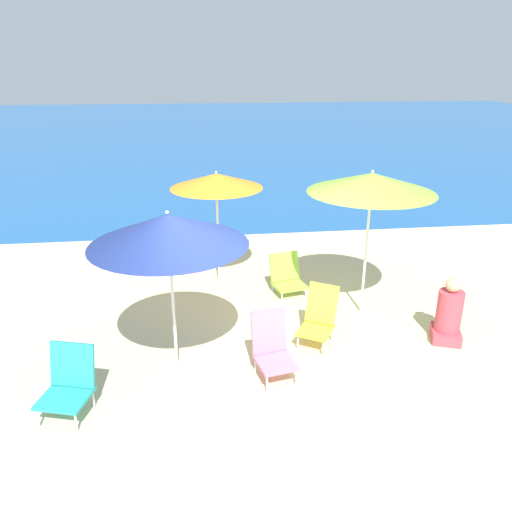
% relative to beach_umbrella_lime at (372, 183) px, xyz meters
% --- Properties ---
extents(ground_plane, '(60.00, 60.00, 0.00)m').
position_rel_beach_umbrella_lime_xyz_m(ground_plane, '(-1.74, -1.54, -2.04)').
color(ground_plane, beige).
extents(sea_water, '(60.00, 40.00, 0.01)m').
position_rel_beach_umbrella_lime_xyz_m(sea_water, '(-1.74, 23.95, -2.04)').
color(sea_water, '#1E5699').
rests_on(sea_water, ground).
extents(beach_umbrella_lime, '(1.83, 1.83, 2.23)m').
position_rel_beach_umbrella_lime_xyz_m(beach_umbrella_lime, '(0.00, 0.00, 0.00)').
color(beach_umbrella_lime, white).
rests_on(beach_umbrella_lime, ground).
extents(beach_umbrella_orange, '(1.53, 1.53, 1.99)m').
position_rel_beach_umbrella_lime_xyz_m(beach_umbrella_orange, '(-2.13, 1.37, -0.22)').
color(beach_umbrella_orange, white).
rests_on(beach_umbrella_orange, ground).
extents(beach_umbrella_navy, '(1.83, 1.83, 2.10)m').
position_rel_beach_umbrella_lime_xyz_m(beach_umbrella_navy, '(-2.81, -1.28, -0.17)').
color(beach_umbrella_navy, white).
rests_on(beach_umbrella_navy, ground).
extents(beach_chair_pink, '(0.55, 0.63, 0.82)m').
position_rel_beach_umbrella_lime_xyz_m(beach_chair_pink, '(-1.64, -1.47, -1.65)').
color(beach_chair_pink, silver).
rests_on(beach_chair_pink, ground).
extents(beach_chair_yellow, '(0.67, 0.73, 0.79)m').
position_rel_beach_umbrella_lime_xyz_m(beach_chair_yellow, '(-0.88, -0.77, -1.66)').
color(beach_chair_yellow, silver).
rests_on(beach_chair_yellow, ground).
extents(beach_chair_lime, '(0.62, 0.62, 0.66)m').
position_rel_beach_umbrella_lime_xyz_m(beach_chair_lime, '(-1.02, 0.87, -1.75)').
color(beach_chair_lime, silver).
rests_on(beach_chair_lime, ground).
extents(beach_chair_teal, '(0.64, 0.66, 0.77)m').
position_rel_beach_umbrella_lime_xyz_m(beach_chair_teal, '(-3.96, -1.89, -1.66)').
color(beach_chair_teal, silver).
rests_on(beach_chair_teal, ground).
extents(person_seated_near, '(0.51, 0.55, 0.95)m').
position_rel_beach_umbrella_lime_xyz_m(person_seated_near, '(0.90, -0.97, -1.66)').
color(person_seated_near, '#BF3F4C').
rests_on(person_seated_near, ground).
extents(backpack_orange, '(0.29, 0.27, 0.36)m').
position_rel_beach_umbrella_lime_xyz_m(backpack_orange, '(-1.56, -0.58, -1.87)').
color(backpack_orange, orange).
rests_on(backpack_orange, ground).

